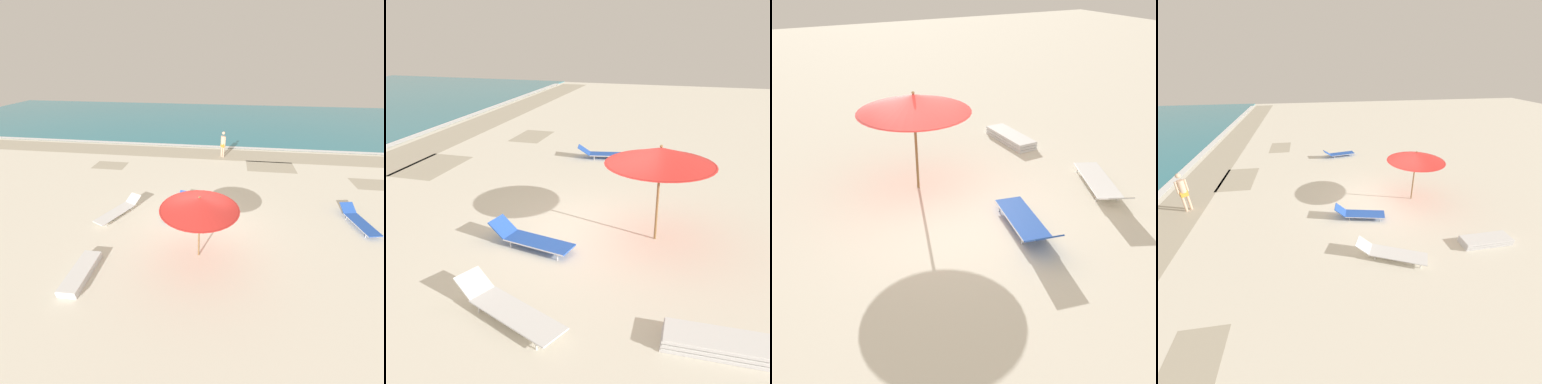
# 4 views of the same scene
# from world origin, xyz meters

# --- Properties ---
(ground_plane) EXTENTS (60.00, 60.00, 0.16)m
(ground_plane) POSITION_xyz_m (0.00, 0.01, -0.08)
(ground_plane) COLOR silver
(beach_umbrella) EXTENTS (2.57, 2.57, 2.37)m
(beach_umbrella) POSITION_xyz_m (0.11, -1.23, 2.10)
(beach_umbrella) COLOR olive
(beach_umbrella) RESTS_ON ground_plane
(lounger_stack) EXTENTS (0.66, 1.87, 0.24)m
(lounger_stack) POSITION_xyz_m (-3.49, -2.69, 0.12)
(lounger_stack) COLOR white
(lounger_stack) RESTS_ON ground_plane
(sun_lounger_under_umbrella) EXTENTS (1.01, 2.15, 0.52)m
(sun_lounger_under_umbrella) POSITION_xyz_m (-1.13, 1.52, 0.21)
(sun_lounger_under_umbrella) COLOR blue
(sun_lounger_under_umbrella) RESTS_ON ground_plane
(sun_lounger_beside_umbrella) EXTENTS (1.00, 2.16, 0.49)m
(sun_lounger_beside_umbrella) POSITION_xyz_m (6.45, 1.49, 0.21)
(sun_lounger_beside_umbrella) COLOR blue
(sun_lounger_beside_umbrella) RESTS_ON ground_plane
(sun_lounger_near_water_left) EXTENTS (1.51, 2.41, 0.47)m
(sun_lounger_near_water_left) POSITION_xyz_m (-3.69, 0.92, 0.20)
(sun_lounger_near_water_left) COLOR white
(sun_lounger_near_water_left) RESTS_ON ground_plane
(beachgoer_wading_adult) EXTENTS (0.33, 0.36, 1.76)m
(beachgoer_wading_adult) POSITION_xyz_m (0.61, 8.86, 1.00)
(beachgoer_wading_adult) COLOR beige
(beachgoer_wading_adult) RESTS_ON ground_plane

